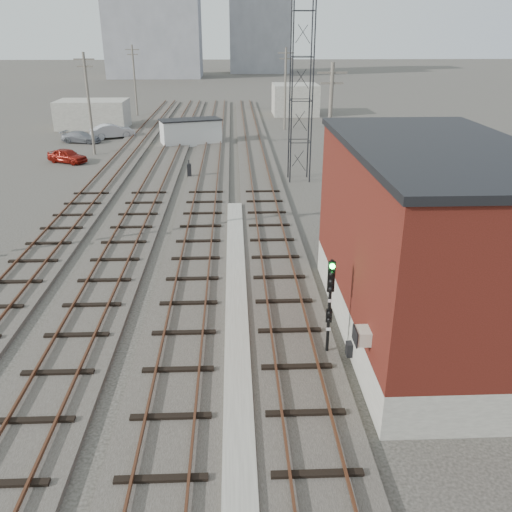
{
  "coord_description": "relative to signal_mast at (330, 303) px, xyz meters",
  "views": [
    {
      "loc": [
        0.48,
        -5.99,
        10.78
      ],
      "look_at": [
        1.33,
        14.49,
        2.2
      ],
      "focal_mm": 38.0,
      "sensor_mm": 36.0,
      "label": 1
    }
  ],
  "objects": [
    {
      "name": "ground",
      "position": [
        -3.7,
        49.61,
        -2.14
      ],
      "size": [
        320.0,
        320.0,
        0.0
      ],
      "primitive_type": "plane",
      "color": "#282621",
      "rests_on": "ground"
    },
    {
      "name": "track_right",
      "position": [
        -1.2,
        28.61,
        -2.03
      ],
      "size": [
        3.2,
        90.0,
        0.39
      ],
      "color": "#332D28",
      "rests_on": "ground"
    },
    {
      "name": "track_mid_right",
      "position": [
        -5.2,
        28.61,
        -2.03
      ],
      "size": [
        3.2,
        90.0,
        0.39
      ],
      "color": "#332D28",
      "rests_on": "ground"
    },
    {
      "name": "track_mid_left",
      "position": [
        -9.2,
        28.61,
        -2.03
      ],
      "size": [
        3.2,
        90.0,
        0.39
      ],
      "color": "#332D28",
      "rests_on": "ground"
    },
    {
      "name": "track_left",
      "position": [
        -13.2,
        28.61,
        -2.03
      ],
      "size": [
        3.2,
        90.0,
        0.39
      ],
      "color": "#332D28",
      "rests_on": "ground"
    },
    {
      "name": "platform_curb",
      "position": [
        -3.2,
        3.61,
        -2.01
      ],
      "size": [
        0.9,
        28.0,
        0.26
      ],
      "primitive_type": "cube",
      "color": "gray",
      "rests_on": "ground"
    },
    {
      "name": "brick_building",
      "position": [
        3.8,
        1.6,
        1.49
      ],
      "size": [
        6.54,
        12.2,
        7.22
      ],
      "color": "gray",
      "rests_on": "ground"
    },
    {
      "name": "lattice_tower",
      "position": [
        1.8,
        24.61,
        5.36
      ],
      "size": [
        1.6,
        1.6,
        15.0
      ],
      "color": "black",
      "rests_on": "ground"
    },
    {
      "name": "utility_pole_left_b",
      "position": [
        -16.2,
        34.61,
        2.66
      ],
      "size": [
        1.8,
        0.24,
        9.0
      ],
      "color": "#595147",
      "rests_on": "ground"
    },
    {
      "name": "utility_pole_left_c",
      "position": [
        -16.2,
        59.61,
        2.66
      ],
      "size": [
        1.8,
        0.24,
        9.0
      ],
      "color": "#595147",
      "rests_on": "ground"
    },
    {
      "name": "utility_pole_right_a",
      "position": [
        2.8,
        17.61,
        2.66
      ],
      "size": [
        1.8,
        0.24,
        9.0
      ],
      "color": "#595147",
      "rests_on": "ground"
    },
    {
      "name": "utility_pole_right_b",
      "position": [
        2.8,
        47.61,
        2.66
      ],
      "size": [
        1.8,
        0.24,
        9.0
      ],
      "color": "#595147",
      "rests_on": "ground"
    },
    {
      "name": "apartment_left",
      "position": [
        -21.7,
        124.61,
        12.86
      ],
      "size": [
        22.0,
        14.0,
        30.0
      ],
      "primitive_type": "cube",
      "color": "gray",
      "rests_on": "ground"
    },
    {
      "name": "apartment_right",
      "position": [
        4.3,
        139.61,
        10.86
      ],
      "size": [
        16.0,
        12.0,
        26.0
      ],
      "primitive_type": "cube",
      "color": "gray",
      "rests_on": "ground"
    },
    {
      "name": "shed_left",
      "position": [
        -19.7,
        49.61,
        -0.54
      ],
      "size": [
        8.0,
        5.0,
        3.2
      ],
      "primitive_type": "cube",
      "color": "gray",
      "rests_on": "ground"
    },
    {
      "name": "shed_right",
      "position": [
        5.3,
        59.61,
        -0.14
      ],
      "size": [
        6.0,
        6.0,
        4.0
      ],
      "primitive_type": "cube",
      "color": "gray",
      "rests_on": "ground"
    },
    {
      "name": "signal_mast",
      "position": [
        0.0,
        0.0,
        0.0
      ],
      "size": [
        0.4,
        0.4,
        3.72
      ],
      "color": "gray",
      "rests_on": "ground"
    },
    {
      "name": "switch_stand",
      "position": [
        -6.7,
        25.34,
        -1.5
      ],
      "size": [
        0.32,
        0.32,
        1.36
      ],
      "rotation": [
        0.0,
        0.0,
        0.03
      ],
      "color": "black",
      "rests_on": "ground"
    },
    {
      "name": "site_trailer",
      "position": [
        -7.49,
        39.0,
        -0.86
      ],
      "size": [
        6.55,
        4.27,
        2.55
      ],
      "rotation": [
        0.0,
        0.0,
        0.29
      ],
      "color": "silver",
      "rests_on": "ground"
    },
    {
      "name": "car_red",
      "position": [
        -17.75,
        31.22,
        -1.52
      ],
      "size": [
        3.9,
        2.96,
        1.24
      ],
      "primitive_type": "imported",
      "rotation": [
        0.0,
        0.0,
        1.1
      ],
      "color": "maroon",
      "rests_on": "ground"
    },
    {
      "name": "car_silver",
      "position": [
        -16.16,
        42.82,
        -1.39
      ],
      "size": [
        4.81,
        3.34,
        1.5
      ],
      "primitive_type": "imported",
      "rotation": [
        0.0,
        0.0,
        2.0
      ],
      "color": "#A2A4AA",
      "rests_on": "ground"
    },
    {
      "name": "car_grey",
      "position": [
        -18.9,
        40.41,
        -1.56
      ],
      "size": [
        4.3,
        2.58,
        1.17
      ],
      "primitive_type": "imported",
      "rotation": [
        0.0,
        0.0,
        1.32
      ],
      "color": "slate",
      "rests_on": "ground"
    }
  ]
}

